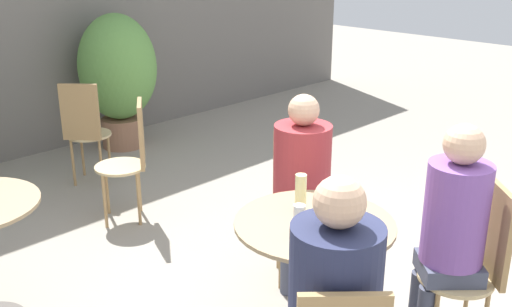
# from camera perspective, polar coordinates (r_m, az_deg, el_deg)

# --- Properties ---
(cafe_table_near) EXTENTS (0.78, 0.78, 0.75)m
(cafe_table_near) POSITION_cam_1_polar(r_m,az_deg,el_deg) (3.01, 5.49, -9.61)
(cafe_table_near) COLOR #514C47
(cafe_table_near) RESTS_ON ground_plane
(bistro_chair_1) EXTENTS (0.44, 0.43, 0.92)m
(bistro_chair_1) POSITION_cam_1_polar(r_m,az_deg,el_deg) (3.21, 20.28, -9.30)
(bistro_chair_1) COLOR tan
(bistro_chair_1) RESTS_ON ground_plane
(bistro_chair_2) EXTENTS (0.43, 0.44, 0.92)m
(bistro_chair_2) POSITION_cam_1_polar(r_m,az_deg,el_deg) (3.75, 4.14, -3.80)
(bistro_chair_2) COLOR tan
(bistro_chair_2) RESTS_ON ground_plane
(bistro_chair_3) EXTENTS (0.44, 0.43, 0.92)m
(bistro_chair_3) POSITION_cam_1_polar(r_m,az_deg,el_deg) (5.29, -16.02, 2.58)
(bistro_chair_3) COLOR tan
(bistro_chair_3) RESTS_ON ground_plane
(bistro_chair_4) EXTENTS (0.43, 0.43, 0.92)m
(bistro_chair_4) POSITION_cam_1_polar(r_m,az_deg,el_deg) (4.55, -11.74, 0.15)
(bistro_chair_4) COLOR tan
(bistro_chair_4) RESTS_ON ground_plane
(seated_person_0) EXTENTS (0.44, 0.45, 1.26)m
(seated_person_0) POSITION_cam_1_polar(r_m,az_deg,el_deg) (2.35, 7.42, -13.93)
(seated_person_0) COLOR brown
(seated_person_0) RESTS_ON ground_plane
(seated_person_1) EXTENTS (0.39, 0.39, 1.24)m
(seated_person_1) POSITION_cam_1_polar(r_m,az_deg,el_deg) (3.08, 18.17, -6.31)
(seated_person_1) COLOR #42475B
(seated_person_1) RESTS_ON ground_plane
(seated_person_2) EXTENTS (0.43, 0.43, 1.21)m
(seated_person_2) POSITION_cam_1_polar(r_m,az_deg,el_deg) (3.55, 4.41, -2.23)
(seated_person_2) COLOR #42475B
(seated_person_2) RESTS_ON ground_plane
(beer_glass_0) EXTENTS (0.06, 0.06, 0.14)m
(beer_glass_0) POSITION_cam_1_polar(r_m,az_deg,el_deg) (2.78, 4.13, -6.26)
(beer_glass_0) COLOR silver
(beer_glass_0) RESTS_ON cafe_table_near
(beer_glass_1) EXTENTS (0.06, 0.06, 0.16)m
(beer_glass_1) POSITION_cam_1_polar(r_m,az_deg,el_deg) (2.80, 7.76, -6.02)
(beer_glass_1) COLOR #B28433
(beer_glass_1) RESTS_ON cafe_table_near
(beer_glass_2) EXTENTS (0.07, 0.07, 0.18)m
(beer_glass_2) POSITION_cam_1_polar(r_m,az_deg,el_deg) (2.99, 7.45, -4.09)
(beer_glass_2) COLOR silver
(beer_glass_2) RESTS_ON cafe_table_near
(beer_glass_3) EXTENTS (0.06, 0.06, 0.19)m
(beer_glass_3) POSITION_cam_1_polar(r_m,az_deg,el_deg) (3.00, 4.28, -3.74)
(beer_glass_3) COLOR beige
(beer_glass_3) RESTS_ON cafe_table_near
(potted_plant_1) EXTENTS (0.78, 0.78, 1.36)m
(potted_plant_1) POSITION_cam_1_polar(r_m,az_deg,el_deg) (6.20, -13.01, 7.56)
(potted_plant_1) COLOR #93664C
(potted_plant_1) RESTS_ON ground_plane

